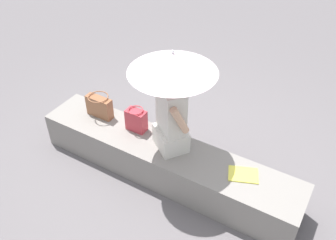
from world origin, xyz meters
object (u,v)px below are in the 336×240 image
Objects in this scene: tote_bag_canvas at (99,106)px; magazine at (243,174)px; person_seated at (171,116)px; handbag_black at (136,120)px; parasol at (173,63)px.

tote_bag_canvas reaches higher than magazine.
person_seated is 0.53m from handbag_black.
parasol reaches higher than magazine.
person_seated reaches higher than magazine.
handbag_black is at bearing 155.89° from magazine.
person_seated is at bearing -5.28° from handbag_black.
person_seated is 2.87× the size of tote_bag_canvas.
parasol is at bearing -1.19° from tote_bag_canvas.
person_seated is 3.21× the size of magazine.
magazine is at bearing -1.00° from tote_bag_canvas.
person_seated is 0.59m from parasol.
handbag_black is 0.95× the size of magazine.
person_seated is at bearing -1.83° from tote_bag_canvas.
person_seated is at bearing 157.83° from magazine.
parasol is 1.25m from magazine.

